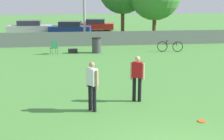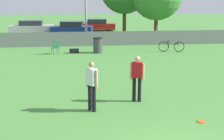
{
  "view_description": "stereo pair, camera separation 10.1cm",
  "coord_description": "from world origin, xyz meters",
  "views": [
    {
      "loc": [
        -2.46,
        -5.69,
        3.75
      ],
      "look_at": [
        -1.05,
        5.54,
        1.05
      ],
      "focal_mm": 50.0,
      "sensor_mm": 36.0,
      "label": 1
    },
    {
      "loc": [
        -2.36,
        -5.7,
        3.75
      ],
      "look_at": [
        -1.05,
        5.54,
        1.05
      ],
      "focal_mm": 50.0,
      "sensor_mm": 36.0,
      "label": 2
    }
  ],
  "objects": [
    {
      "name": "folding_chair_sideline",
      "position": [
        -3.71,
        14.83,
        0.5
      ],
      "size": [
        0.54,
        0.54,
        0.91
      ],
      "rotation": [
        0.0,
        0.0,
        3.53
      ],
      "color": "#333338",
      "rests_on": "ground_plane"
    },
    {
      "name": "trash_bin",
      "position": [
        -0.91,
        15.0,
        0.52
      ],
      "size": [
        0.64,
        0.64,
        1.04
      ],
      "color": "#3F3F44",
      "rests_on": "ground_plane"
    },
    {
      "name": "player_receiver_white",
      "position": [
        -1.88,
        4.15,
        0.96
      ],
      "size": [
        0.4,
        0.42,
        1.68
      ],
      "rotation": [
        0.0,
        0.0,
        -0.88
      ],
      "color": "black",
      "rests_on": "ground_plane"
    },
    {
      "name": "parked_car_red",
      "position": [
        -0.01,
        28.48,
        0.64
      ],
      "size": [
        4.25,
        2.31,
        1.3
      ],
      "rotation": [
        0.0,
        0.0,
        -0.16
      ],
      "color": "black",
      "rests_on": "ground_plane"
    },
    {
      "name": "fence_backline",
      "position": [
        0.0,
        18.0,
        0.55
      ],
      "size": [
        19.71,
        0.07,
        1.21
      ],
      "color": "gray",
      "rests_on": "ground_plane"
    },
    {
      "name": "frisbee_disc",
      "position": [
        1.38,
        2.81,
        0.01
      ],
      "size": [
        0.25,
        0.25,
        0.03
      ],
      "color": "#E5591E",
      "rests_on": "ground_plane"
    },
    {
      "name": "gear_bag_sideline",
      "position": [
        -2.5,
        15.08,
        0.14
      ],
      "size": [
        0.62,
        0.34,
        0.31
      ],
      "color": "black",
      "rests_on": "ground_plane"
    },
    {
      "name": "parked_car_blue",
      "position": [
        -2.72,
        25.24,
        0.66
      ],
      "size": [
        4.2,
        2.28,
        1.33
      ],
      "rotation": [
        0.0,
        0.0,
        -0.16
      ],
      "color": "black",
      "rests_on": "ground_plane"
    },
    {
      "name": "bicycle_sideline",
      "position": [
        4.13,
        14.82,
        0.37
      ],
      "size": [
        1.73,
        0.5,
        0.76
      ],
      "rotation": [
        0.0,
        0.0,
        -0.2
      ],
      "color": "black",
      "rests_on": "ground_plane"
    },
    {
      "name": "player_defender_red",
      "position": [
        -0.22,
        4.93,
        0.96
      ],
      "size": [
        0.49,
        0.33,
        1.68
      ],
      "rotation": [
        0.0,
        0.0,
        -0.35
      ],
      "color": "black",
      "rests_on": "ground_plane"
    },
    {
      "name": "parked_car_silver",
      "position": [
        -6.73,
        26.27,
        0.68
      ],
      "size": [
        4.27,
        1.86,
        1.37
      ],
      "rotation": [
        0.0,
        0.0,
        -0.01
      ],
      "color": "black",
      "rests_on": "ground_plane"
    }
  ]
}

